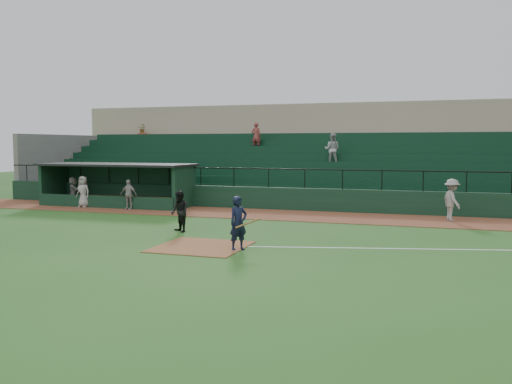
% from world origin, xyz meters
% --- Properties ---
extents(ground, '(90.00, 90.00, 0.00)m').
position_xyz_m(ground, '(0.00, 0.00, 0.00)').
color(ground, '#24531A').
rests_on(ground, ground).
extents(warning_track, '(40.00, 4.00, 0.03)m').
position_xyz_m(warning_track, '(0.00, 8.00, 0.01)').
color(warning_track, brown).
rests_on(warning_track, ground).
extents(home_plate_dirt, '(3.00, 3.00, 0.03)m').
position_xyz_m(home_plate_dirt, '(0.00, -1.00, 0.01)').
color(home_plate_dirt, brown).
rests_on(home_plate_dirt, ground).
extents(foul_line, '(17.49, 4.44, 0.01)m').
position_xyz_m(foul_line, '(8.00, 1.20, 0.01)').
color(foul_line, white).
rests_on(foul_line, ground).
extents(stadium_structure, '(38.00, 13.08, 6.40)m').
position_xyz_m(stadium_structure, '(-0.00, 16.46, 2.30)').
color(stadium_structure, '#10301E').
rests_on(stadium_structure, ground).
extents(dugout, '(8.90, 3.20, 2.42)m').
position_xyz_m(dugout, '(-9.75, 9.56, 1.33)').
color(dugout, '#10301E').
rests_on(dugout, ground).
extents(batter_at_plate, '(1.17, 0.79, 1.81)m').
position_xyz_m(batter_at_plate, '(1.41, -1.11, 0.90)').
color(batter_at_plate, black).
rests_on(batter_at_plate, ground).
extents(umpire, '(1.02, 0.99, 1.66)m').
position_xyz_m(umpire, '(-2.13, 1.69, 0.83)').
color(umpire, black).
rests_on(umpire, ground).
extents(runner, '(1.17, 1.43, 1.92)m').
position_xyz_m(runner, '(8.31, 8.30, 0.99)').
color(runner, gray).
rests_on(runner, warning_track).
extents(dugout_player_a, '(0.95, 0.41, 1.61)m').
position_xyz_m(dugout_player_a, '(-8.08, 7.60, 0.83)').
color(dugout_player_a, '#ACA6A1').
rests_on(dugout_player_a, warning_track).
extents(dugout_player_b, '(0.90, 0.64, 1.73)m').
position_xyz_m(dugout_player_b, '(-11.01, 7.70, 0.90)').
color(dugout_player_b, '#A7A19C').
rests_on(dugout_player_b, warning_track).
extents(dugout_player_c, '(1.49, 1.31, 1.63)m').
position_xyz_m(dugout_player_c, '(-12.44, 8.72, 0.85)').
color(dugout_player_c, '#9D9893').
rests_on(dugout_player_c, warning_track).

